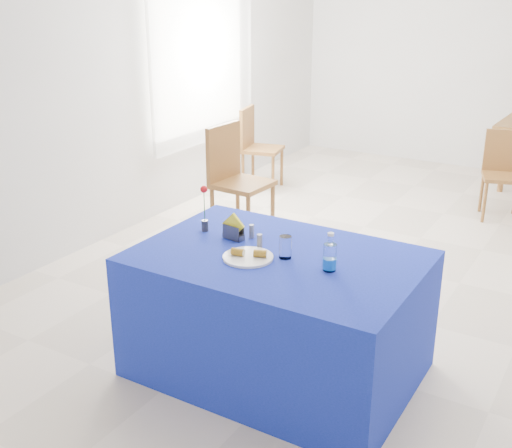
# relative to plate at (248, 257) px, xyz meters

# --- Properties ---
(floor) EXTENTS (7.00, 7.00, 0.00)m
(floor) POSITION_rel_plate_xyz_m (0.21, 1.92, -0.77)
(floor) COLOR beige
(floor) RESTS_ON ground
(room_shell) EXTENTS (7.00, 7.00, 7.00)m
(room_shell) POSITION_rel_plate_xyz_m (0.21, 1.92, 0.98)
(room_shell) COLOR silver
(room_shell) RESTS_ON ground
(window_pane) EXTENTS (0.04, 1.50, 1.60)m
(window_pane) POSITION_rel_plate_xyz_m (-2.26, 2.72, 0.78)
(window_pane) COLOR white
(window_pane) RESTS_ON room_shell
(curtain) EXTENTS (0.04, 1.75, 1.85)m
(curtain) POSITION_rel_plate_xyz_m (-2.19, 2.72, 0.78)
(curtain) COLOR white
(curtain) RESTS_ON room_shell
(plate) EXTENTS (0.29, 0.29, 0.01)m
(plate) POSITION_rel_plate_xyz_m (0.00, 0.00, 0.00)
(plate) COLOR white
(plate) RESTS_ON blue_table
(drinking_glass) EXTENTS (0.07, 0.07, 0.13)m
(drinking_glass) POSITION_rel_plate_xyz_m (0.17, 0.11, 0.06)
(drinking_glass) COLOR white
(drinking_glass) RESTS_ON blue_table
(salt_shaker) EXTENTS (0.03, 0.03, 0.08)m
(salt_shaker) POSITION_rel_plate_xyz_m (-0.14, 0.28, 0.04)
(salt_shaker) COLOR slate
(salt_shaker) RESTS_ON blue_table
(pepper_shaker) EXTENTS (0.03, 0.03, 0.08)m
(pepper_shaker) POSITION_rel_plate_xyz_m (-0.02, 0.16, 0.04)
(pepper_shaker) COLOR slate
(pepper_shaker) RESTS_ON blue_table
(blue_table) EXTENTS (1.60, 1.10, 0.76)m
(blue_table) POSITION_rel_plate_xyz_m (0.12, 0.13, -0.39)
(blue_table) COLOR navy
(blue_table) RESTS_ON floor
(water_bottle) EXTENTS (0.07, 0.07, 0.21)m
(water_bottle) POSITION_rel_plate_xyz_m (0.46, 0.09, 0.06)
(water_bottle) COLOR white
(water_bottle) RESTS_ON blue_table
(napkin_holder) EXTENTS (0.15, 0.07, 0.17)m
(napkin_holder) POSITION_rel_plate_xyz_m (-0.23, 0.21, 0.04)
(napkin_holder) COLOR #38383D
(napkin_holder) RESTS_ON blue_table
(rose_vase) EXTENTS (0.05, 0.05, 0.29)m
(rose_vase) POSITION_rel_plate_xyz_m (-0.45, 0.23, 0.13)
(rose_vase) COLOR #252529
(rose_vase) RESTS_ON blue_table
(chair_bg_left) EXTENTS (0.48, 0.48, 0.86)m
(chair_bg_left) POSITION_rel_plate_xyz_m (0.69, 3.70, -0.27)
(chair_bg_left) COLOR brown
(chair_bg_left) RESTS_ON floor
(chair_win_a) EXTENTS (0.49, 0.49, 1.03)m
(chair_win_a) POSITION_rel_plate_xyz_m (-1.30, 1.88, -0.17)
(chair_win_a) COLOR brown
(chair_win_a) RESTS_ON floor
(chair_win_b) EXTENTS (0.49, 0.49, 0.92)m
(chair_win_b) POSITION_rel_plate_xyz_m (-1.90, 3.26, -0.24)
(chair_win_b) COLOR brown
(chair_win_b) RESTS_ON floor
(banana_pieces) EXTENTS (0.20, 0.10, 0.04)m
(banana_pieces) POSITION_rel_plate_xyz_m (0.01, 0.00, 0.03)
(banana_pieces) COLOR gold
(banana_pieces) RESTS_ON plate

